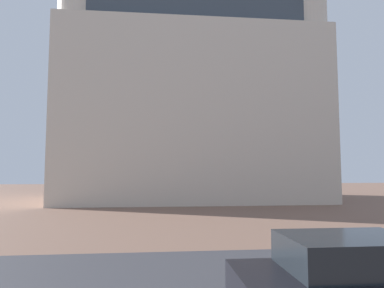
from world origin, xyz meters
name	(u,v)px	position (x,y,z in m)	size (l,w,h in m)	color
ground_plane	(206,259)	(0.00, 10.00, 0.00)	(120.00, 120.00, 0.00)	brown
landmark_building	(189,102)	(1.45, 31.39, 9.41)	(23.20, 13.35, 30.53)	beige
car_black	(351,284)	(1.88, 5.25, 0.75)	(4.08, 2.05, 1.58)	black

